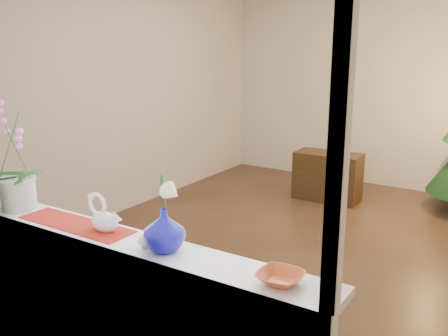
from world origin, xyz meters
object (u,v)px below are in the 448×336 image
at_px(amber_dish, 280,279).
at_px(side_table, 328,176).
at_px(orchid_pot, 14,156).
at_px(swan, 104,214).
at_px(blue_vase, 164,227).
at_px(paperweight, 145,241).

distance_m(amber_dish, side_table, 4.14).
relative_size(orchid_pot, swan, 2.85).
relative_size(swan, blue_vase, 0.94).
xyz_separation_m(amber_dish, side_table, (-1.29, 3.89, -0.65)).
xyz_separation_m(orchid_pot, swan, (0.68, 0.02, -0.22)).
bearing_deg(paperweight, side_table, 98.57).
distance_m(blue_vase, paperweight, 0.13).
distance_m(swan, side_table, 3.94).
relative_size(orchid_pot, blue_vase, 2.69).
xyz_separation_m(blue_vase, paperweight, (-0.10, -0.03, -0.08)).
bearing_deg(side_table, amber_dish, -73.41).
bearing_deg(amber_dish, side_table, 108.31).
relative_size(amber_dish, side_table, 0.21).
height_order(blue_vase, side_table, blue_vase).
height_order(swan, paperweight, swan).
bearing_deg(paperweight, swan, 171.35).
height_order(orchid_pot, blue_vase, orchid_pot).
distance_m(orchid_pot, paperweight, 1.04).
relative_size(swan, amber_dish, 1.39).
bearing_deg(amber_dish, swan, 178.74).
xyz_separation_m(orchid_pot, side_table, (0.41, 3.88, -0.95)).
bearing_deg(amber_dish, paperweight, -177.89).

